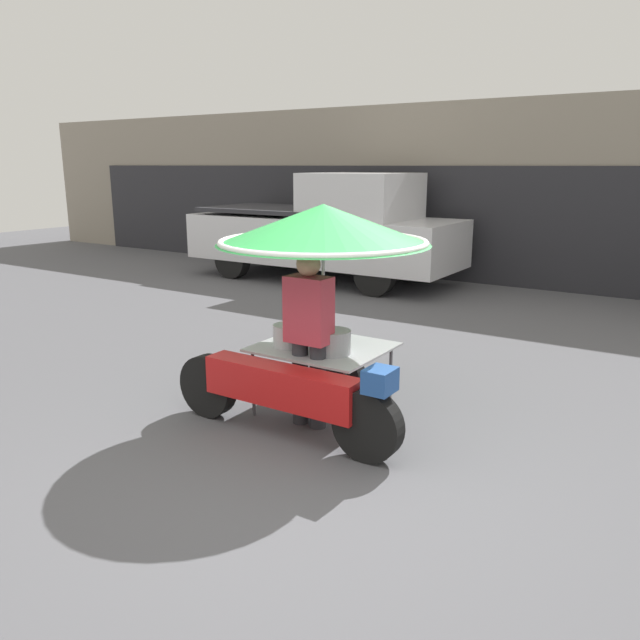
# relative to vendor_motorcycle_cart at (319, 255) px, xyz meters

# --- Properties ---
(ground_plane) EXTENTS (36.00, 36.00, 0.00)m
(ground_plane) POSITION_rel_vendor_motorcycle_cart_xyz_m (0.57, -0.89, -1.45)
(ground_plane) COLOR #56565B
(shopfront_building) EXTENTS (28.00, 2.06, 3.35)m
(shopfront_building) POSITION_rel_vendor_motorcycle_cart_xyz_m (0.57, 8.08, 0.22)
(shopfront_building) COLOR gray
(shopfront_building) RESTS_ON ground
(vendor_motorcycle_cart) EXTENTS (2.18, 1.85, 1.87)m
(vendor_motorcycle_cart) POSITION_rel_vendor_motorcycle_cart_xyz_m (0.00, 0.00, 0.00)
(vendor_motorcycle_cart) COLOR black
(vendor_motorcycle_cart) RESTS_ON ground
(vendor_person) EXTENTS (0.38, 0.22, 1.51)m
(vendor_person) POSITION_rel_vendor_motorcycle_cart_xyz_m (0.06, -0.24, -0.61)
(vendor_person) COLOR #2D2D33
(vendor_person) RESTS_ON ground
(pickup_truck) EXTENTS (5.33, 1.90, 2.05)m
(pickup_truck) POSITION_rel_vendor_motorcycle_cart_xyz_m (-3.51, 5.74, -0.47)
(pickup_truck) COLOR black
(pickup_truck) RESTS_ON ground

